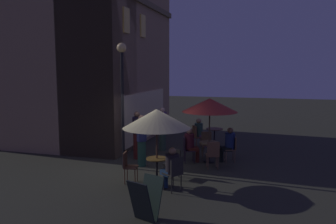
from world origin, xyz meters
The scene contains 24 objects.
ground_plane centered at (0.00, 0.00, 0.00)m, with size 60.00×60.00×0.00m, color #2B2B22.
cafe_building centered at (3.48, 3.91, 3.55)m, with size 7.28×7.18×7.12m.
street_lamp_near_corner centered at (0.24, 0.89, 2.88)m, with size 0.32×0.32×4.17m.
menu_sandwich_board centered at (-3.33, -1.22, 0.48)m, with size 0.80×0.74×0.94m.
cafe_table_0 centered at (1.74, -1.79, 0.53)m, with size 0.71×0.71×0.73m.
cafe_table_1 centered at (-1.00, -0.71, 0.51)m, with size 0.61×0.61×0.77m.
cafe_table_2 centered at (4.26, -1.60, 0.56)m, with size 0.72×0.72×0.78m.
patio_umbrella_0 centered at (1.74, -1.79, 2.05)m, with size 1.96×1.96×2.31m.
patio_umbrella_1 centered at (-1.00, -0.71, 1.92)m, with size 1.96×1.96×2.20m.
cafe_chair_0 centered at (1.47, -1.02, 0.55)m, with size 0.52×0.52×0.93m.
cafe_chair_1 centered at (0.90, -2.05, 0.56)m, with size 0.51×0.51×0.94m.
cafe_chair_2 centered at (1.99, -2.59, 0.56)m, with size 0.49×0.49×0.93m.
cafe_chair_3 centered at (2.59, -1.55, 0.55)m, with size 0.48×0.48×0.93m.
cafe_chair_4 centered at (-0.25, -1.00, 0.52)m, with size 0.54×0.54×0.86m.
cafe_chair_5 centered at (-1.13, 0.13, 0.56)m, with size 0.44×0.44×0.92m.
cafe_chair_6 centered at (-1.45, -1.37, 0.59)m, with size 0.59×0.59×0.97m.
cafe_chair_7 centered at (3.80, -0.91, 0.56)m, with size 0.58×0.58×0.95m.
patron_seated_0 centered at (1.52, -1.16, 0.70)m, with size 0.44×0.53×1.24m.
patron_seated_1 centered at (1.95, -2.46, 0.71)m, with size 0.45×0.54×1.26m.
patron_seated_2 centered at (-1.37, -1.25, 0.69)m, with size 0.53×0.56×1.22m.
patron_seated_3 centered at (3.88, -1.03, 0.71)m, with size 0.49×0.54×1.26m.
patron_standing_4 centered at (1.46, 0.86, 0.90)m, with size 0.34×0.34×1.78m.
patron_standing_5 centered at (0.59, 0.36, 0.90)m, with size 0.34×0.34×1.77m.
patron_standing_6 centered at (2.99, 0.35, 0.90)m, with size 0.34×0.34×1.77m.
Camera 1 is at (-10.03, -3.68, 3.34)m, focal length 36.07 mm.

